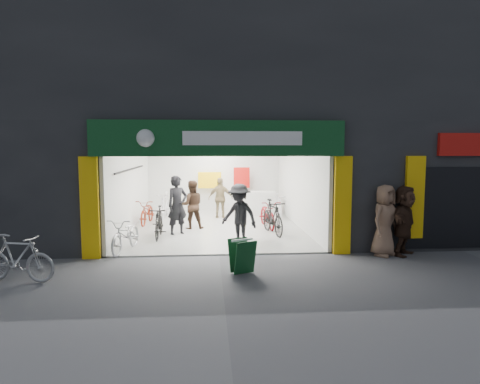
{
  "coord_description": "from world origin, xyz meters",
  "views": [
    {
      "loc": [
        -0.29,
        -10.96,
        2.83
      ],
      "look_at": [
        0.66,
        1.5,
        1.51
      ],
      "focal_mm": 32.0,
      "sensor_mm": 36.0,
      "label": 1
    }
  ],
  "objects": [
    {
      "name": "pedestrian_near",
      "position": [
        4.3,
        -0.3,
        0.93
      ],
      "size": [
        1.09,
        1.02,
        1.87
      ],
      "primitive_type": "imported",
      "rotation": [
        0.0,
        0.0,
        0.64
      ],
      "color": "#88654F",
      "rests_on": "ground"
    },
    {
      "name": "bike_right_back",
      "position": [
        2.5,
        5.66,
        0.49
      ],
      "size": [
        0.49,
        1.63,
        0.98
      ],
      "primitive_type": "imported",
      "rotation": [
        0.0,
        0.0,
        -0.02
      ],
      "color": "silver",
      "rests_on": "ground"
    },
    {
      "name": "bike_left_midfront",
      "position": [
        -1.8,
        2.23,
        0.5
      ],
      "size": [
        0.48,
        1.68,
        1.01
      ],
      "primitive_type": "imported",
      "rotation": [
        0.0,
        0.0,
        -0.01
      ],
      "color": "black",
      "rests_on": "ground"
    },
    {
      "name": "bike_left_front",
      "position": [
        -2.5,
        0.6,
        0.47
      ],
      "size": [
        0.97,
        1.89,
        0.95
      ],
      "primitive_type": "imported",
      "rotation": [
        0.0,
        0.0,
        -0.2
      ],
      "color": "#B6B6BB",
      "rests_on": "ground"
    },
    {
      "name": "ground",
      "position": [
        0.0,
        0.0,
        0.0
      ],
      "size": [
        60.0,
        60.0,
        0.0
      ],
      "primitive_type": "plane",
      "color": "#56565B",
      "rests_on": "ground"
    },
    {
      "name": "bike_right_mid",
      "position": [
        1.8,
        3.69,
        0.49
      ],
      "size": [
        0.84,
        1.93,
        0.98
      ],
      "primitive_type": "imported",
      "rotation": [
        0.0,
        0.0,
        0.1
      ],
      "color": "maroon",
      "rests_on": "ground"
    },
    {
      "name": "bike_right_front",
      "position": [
        1.8,
        2.55,
        0.57
      ],
      "size": [
        0.86,
        1.97,
        1.14
      ],
      "primitive_type": "imported",
      "rotation": [
        0.0,
        0.0,
        0.18
      ],
      "color": "black",
      "rests_on": "ground"
    },
    {
      "name": "pedestrian_far",
      "position": [
        4.84,
        -0.3,
        0.92
      ],
      "size": [
        1.57,
        1.62,
        1.84
      ],
      "primitive_type": "imported",
      "rotation": [
        0.0,
        0.0,
        0.81
      ],
      "color": "#372319",
      "rests_on": "ground"
    },
    {
      "name": "customer_b",
      "position": [
        -0.84,
        3.67,
        0.85
      ],
      "size": [
        0.89,
        0.73,
        1.7
      ],
      "primitive_type": "imported",
      "rotation": [
        0.0,
        0.0,
        3.25
      ],
      "color": "#342217",
      "rests_on": "ground"
    },
    {
      "name": "building",
      "position": [
        0.91,
        4.99,
        4.31
      ],
      "size": [
        17.0,
        10.27,
        8.0
      ],
      "color": "#232326",
      "rests_on": "ground"
    },
    {
      "name": "bike_left_midback",
      "position": [
        -2.5,
        4.74,
        0.46
      ],
      "size": [
        0.77,
        1.8,
        0.92
      ],
      "primitive_type": "imported",
      "rotation": [
        0.0,
        0.0,
        -0.09
      ],
      "color": "maroon",
      "rests_on": "ground"
    },
    {
      "name": "customer_d",
      "position": [
        0.22,
        5.79,
        0.82
      ],
      "size": [
        0.97,
        0.44,
        1.64
      ],
      "primitive_type": "imported",
      "rotation": [
        0.0,
        0.0,
        3.1
      ],
      "color": "olive",
      "rests_on": "ground"
    },
    {
      "name": "customer_c",
      "position": [
        0.62,
        1.16,
        0.89
      ],
      "size": [
        1.31,
        1.24,
        1.78
      ],
      "primitive_type": "imported",
      "rotation": [
        0.0,
        0.0,
        -0.68
      ],
      "color": "black",
      "rests_on": "ground"
    },
    {
      "name": "parked_bike",
      "position": [
        -4.29,
        -1.86,
        0.51
      ],
      "size": [
        1.77,
        0.87,
        1.02
      ],
      "primitive_type": "imported",
      "rotation": [
        0.0,
        0.0,
        1.33
      ],
      "color": "#A8A9AC",
      "rests_on": "ground"
    },
    {
      "name": "customer_a",
      "position": [
        -1.26,
        2.71,
        0.96
      ],
      "size": [
        0.84,
        0.77,
        1.92
      ],
      "primitive_type": "imported",
      "rotation": [
        0.0,
        0.0,
        0.58
      ],
      "color": "black",
      "rests_on": "ground"
    },
    {
      "name": "sandwich_board",
      "position": [
        0.47,
        -1.63,
        0.42
      ],
      "size": [
        0.65,
        0.66,
        0.76
      ],
      "rotation": [
        0.0,
        0.0,
        0.4
      ],
      "color": "#10411D",
      "rests_on": "ground"
    },
    {
      "name": "bike_left_back",
      "position": [
        -1.97,
        5.83,
        0.53
      ],
      "size": [
        0.66,
        1.82,
        1.07
      ],
      "primitive_type": "imported",
      "rotation": [
        0.0,
        0.0,
        -0.09
      ],
      "color": "silver",
      "rests_on": "ground"
    }
  ]
}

